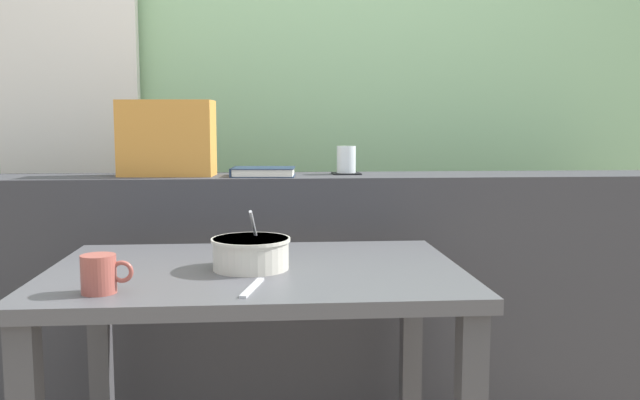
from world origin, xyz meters
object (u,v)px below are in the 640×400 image
Objects in this scene: throw_pillow at (167,138)px; soup_bowl at (251,254)px; juice_glass at (346,161)px; fork_utensil at (252,288)px; ceramic_mug at (100,274)px; coaster_square at (346,173)px; breakfast_table at (256,309)px; closed_book at (263,172)px.

soup_bowl is (0.30, -0.66, -0.28)m from throw_pillow.
soup_bowl is at bearing -65.47° from throw_pillow.
juice_glass reaches higher than soup_bowl.
throw_pillow reaches higher than fork_utensil.
juice_glass reaches higher than ceramic_mug.
throw_pillow is at bearing 88.60° from ceramic_mug.
throw_pillow is at bearing 122.28° from fork_utensil.
coaster_square is at bearing 64.83° from soup_bowl.
ceramic_mug reaches higher than fork_utensil.
coaster_square is 1.04× the size of juice_glass.
fork_utensil is (0.01, -0.21, -0.04)m from soup_bowl.
coaster_square is (0.31, 0.67, 0.30)m from breakfast_table.
throw_pillow reaches higher than soup_bowl.
breakfast_table is 6.21× the size of fork_utensil.
breakfast_table is at bearing -115.02° from juice_glass.
breakfast_table is 0.82m from juice_glass.
throw_pillow is at bearing 115.96° from breakfast_table.
throw_pillow is at bearing 172.81° from closed_book.
closed_book is 0.35m from throw_pillow.
fork_utensil is (-0.32, -0.90, -0.23)m from juice_glass.
closed_book is (0.02, 0.60, 0.32)m from breakfast_table.
coaster_square is 0.44× the size of closed_book.
breakfast_table is at bearing 35.39° from ceramic_mug.
coaster_square reaches higher than fork_utensil.
ceramic_mug reaches higher than breakfast_table.
soup_bowl is (-0.01, -0.02, 0.15)m from breakfast_table.
juice_glass is at bearing 2.89° from throw_pillow.
closed_book is 1.33× the size of fork_utensil.
juice_glass reaches higher than fork_utensil.
throw_pillow is 0.97m from fork_utensil.
closed_book is 2.00× the size of ceramic_mug.
ceramic_mug is (-0.33, -0.01, 0.04)m from fork_utensil.
breakfast_table is at bearing -91.59° from closed_book.
soup_bowl is 1.78× the size of ceramic_mug.
coaster_square is at bearing 13.81° from closed_book.
ceramic_mug is at bearing -125.44° from juice_glass.
throw_pillow reaches higher than breakfast_table.
ceramic_mug is at bearing -144.61° from breakfast_table.
ceramic_mug is (-0.35, -0.84, -0.16)m from closed_book.
soup_bowl reaches higher than ceramic_mug.
soup_bowl is (-0.03, -0.62, -0.16)m from closed_book.
soup_bowl reaches higher than breakfast_table.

